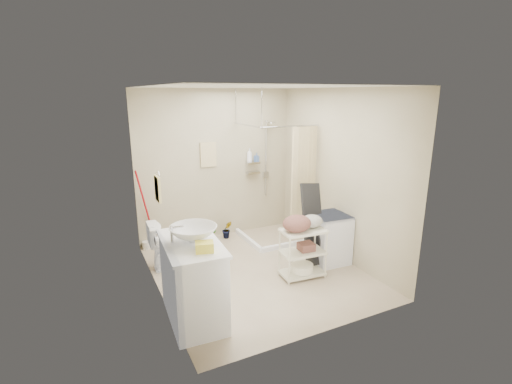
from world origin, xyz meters
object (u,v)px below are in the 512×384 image
at_px(vanity, 193,280).
at_px(washing_machine, 329,238).
at_px(toilet, 173,244).
at_px(laundry_rack, 303,249).

bearing_deg(vanity, washing_machine, 16.32).
distance_m(vanity, washing_machine, 2.36).
relative_size(vanity, toilet, 1.48).
relative_size(vanity, washing_machine, 1.42).
xyz_separation_m(vanity, toilet, (0.12, 1.40, -0.11)).
bearing_deg(washing_machine, toilet, 161.89).
bearing_deg(toilet, laundry_rack, -123.21).
distance_m(toilet, washing_machine, 2.35).
bearing_deg(washing_machine, laundry_rack, -156.12).
xyz_separation_m(vanity, laundry_rack, (1.67, 0.30, -0.05)).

